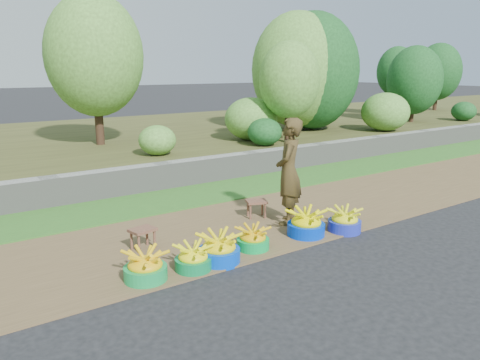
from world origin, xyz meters
TOP-DOWN VIEW (x-y plane):
  - ground_plane at (0.00, 0.00)m, footprint 120.00×120.00m
  - dirt_shoulder at (0.00, 1.25)m, footprint 80.00×2.50m
  - grass_verge at (0.00, 3.25)m, footprint 80.00×1.50m
  - retaining_wall at (0.00, 4.10)m, footprint 80.00×0.35m
  - earth_bank at (0.00, 9.00)m, footprint 80.00×10.00m
  - vegetation at (0.80, 6.51)m, footprint 34.33×5.96m
  - basin_a at (-2.05, 0.31)m, footprint 0.51×0.51m
  - basin_b at (-1.44, 0.24)m, footprint 0.46×0.46m
  - basin_c at (-1.06, 0.26)m, footprint 0.54×0.54m
  - basin_d at (-0.44, 0.37)m, footprint 0.45×0.45m
  - basin_e at (0.53, 0.35)m, footprint 0.56×0.56m
  - basin_f at (1.15, 0.17)m, footprint 0.50×0.50m
  - stool_left at (-1.68, 1.22)m, footprint 0.38×0.32m
  - stool_right at (0.43, 1.46)m, footprint 0.40×0.35m
  - vendor_woman at (0.69, 0.95)m, footprint 0.73×0.71m

SIDE VIEW (x-z plane):
  - ground_plane at x=0.00m, z-range 0.00..0.00m
  - dirt_shoulder at x=0.00m, z-range 0.00..0.02m
  - grass_verge at x=0.00m, z-range 0.00..0.04m
  - basin_d at x=-0.44m, z-range -0.02..0.32m
  - basin_b at x=-1.44m, z-range -0.02..0.32m
  - basin_f at x=1.15m, z-range -0.02..0.36m
  - basin_a at x=-2.05m, z-range -0.02..0.36m
  - basin_c at x=-1.06m, z-range -0.02..0.38m
  - basin_e at x=0.53m, z-range -0.02..0.39m
  - stool_right at x=0.43m, z-range 0.11..0.39m
  - earth_bank at x=0.00m, z-range 0.00..0.50m
  - stool_left at x=-1.68m, z-range 0.11..0.40m
  - retaining_wall at x=0.00m, z-range 0.00..0.55m
  - vendor_woman at x=0.69m, z-range 0.02..1.70m
  - vegetation at x=0.80m, z-range 0.30..4.27m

